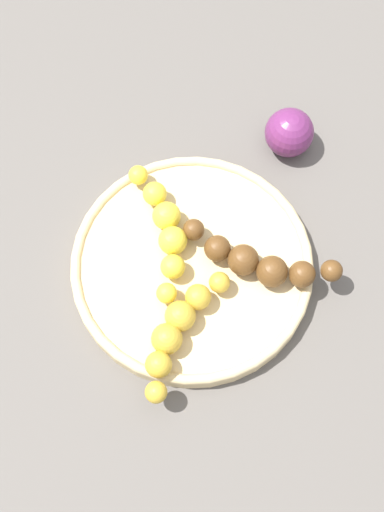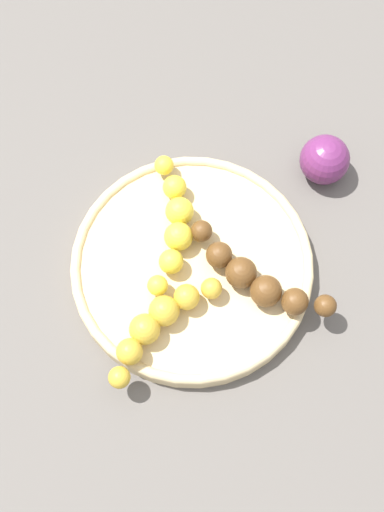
{
  "view_description": "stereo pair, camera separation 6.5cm",
  "coord_description": "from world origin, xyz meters",
  "px_view_note": "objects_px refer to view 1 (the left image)",
  "views": [
    {
      "loc": [
        -0.01,
        0.24,
        0.64
      ],
      "look_at": [
        0.0,
        0.0,
        0.04
      ],
      "focal_mm": 47.5,
      "sensor_mm": 36.0,
      "label": 1
    },
    {
      "loc": [
        -0.08,
        0.23,
        0.64
      ],
      "look_at": [
        0.0,
        0.0,
        0.04
      ],
      "focal_mm": 47.5,
      "sensor_mm": 36.0,
      "label": 2
    }
  ],
  "objects_px": {
    "banana_yellow": "(165,229)",
    "banana_spotted": "(178,330)",
    "banana_overripe": "(259,262)",
    "fruit_bowl": "(192,266)",
    "plum_purple": "(289,133)"
  },
  "relations": [
    {
      "from": "banana_yellow",
      "to": "banana_overripe",
      "type": "relative_size",
      "value": 0.94
    },
    {
      "from": "banana_spotted",
      "to": "plum_purple",
      "type": "bearing_deg",
      "value": -88.86
    },
    {
      "from": "banana_spotted",
      "to": "plum_purple",
      "type": "distance_m",
      "value": 0.25
    },
    {
      "from": "banana_spotted",
      "to": "banana_overripe",
      "type": "bearing_deg",
      "value": -110.06
    },
    {
      "from": "fruit_bowl",
      "to": "banana_overripe",
      "type": "bearing_deg",
      "value": 178.72
    },
    {
      "from": "fruit_bowl",
      "to": "banana_overripe",
      "type": "height_order",
      "value": "banana_overripe"
    },
    {
      "from": "banana_overripe",
      "to": "fruit_bowl",
      "type": "bearing_deg",
      "value": -76.12
    },
    {
      "from": "banana_overripe",
      "to": "plum_purple",
      "type": "xyz_separation_m",
      "value": [
        -0.03,
        -0.15,
        -0.01
      ]
    },
    {
      "from": "banana_yellow",
      "to": "plum_purple",
      "type": "relative_size",
      "value": 2.78
    },
    {
      "from": "banana_overripe",
      "to": "plum_purple",
      "type": "height_order",
      "value": "plum_purple"
    },
    {
      "from": "banana_yellow",
      "to": "banana_overripe",
      "type": "height_order",
      "value": "banana_overripe"
    },
    {
      "from": "fruit_bowl",
      "to": "plum_purple",
      "type": "xyz_separation_m",
      "value": [
        -0.09,
        -0.15,
        0.01
      ]
    },
    {
      "from": "banana_overripe",
      "to": "banana_yellow",
      "type": "bearing_deg",
      "value": -92.79
    },
    {
      "from": "banana_yellow",
      "to": "banana_overripe",
      "type": "distance_m",
      "value": 0.1
    },
    {
      "from": "banana_yellow",
      "to": "banana_spotted",
      "type": "bearing_deg",
      "value": -95.96
    }
  ]
}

